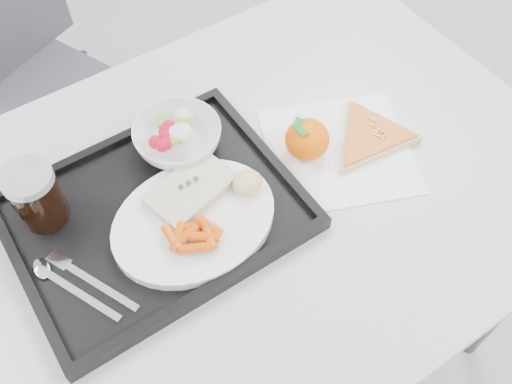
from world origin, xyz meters
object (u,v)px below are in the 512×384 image
chair (22,70)px  cola_glass (36,195)px  table (228,222)px  dinner_plate (194,221)px  salad_bowl (178,137)px  tangerine (307,139)px  pizza_slice (371,136)px  tray (155,214)px

chair → cola_glass: (-0.11, -0.62, 0.28)m
table → chair: bearing=101.2°
dinner_plate → salad_bowl: 0.16m
chair → dinner_plate: size_ratio=3.44×
table → salad_bowl: (-0.01, 0.14, 0.11)m
dinner_plate → tangerine: (0.24, 0.03, 0.01)m
table → pizza_slice: bearing=-6.1°
tangerine → pizza_slice: size_ratio=0.36×
table → salad_bowl: bearing=94.9°
tray → dinner_plate: 0.07m
tray → chair: bearing=92.9°
table → pizza_slice: size_ratio=4.56×
tray → pizza_slice: (0.40, -0.07, 0.00)m
chair → tangerine: (0.32, -0.74, 0.25)m
pizza_slice → cola_glass: bearing=163.6°
tray → dinner_plate: bearing=-51.9°
dinner_plate → table: bearing=13.3°
cola_glass → tangerine: bearing=-15.4°
dinner_plate → pizza_slice: bearing=-2.3°
chair → tray: chair is taller
chair → table: bearing=-78.8°
chair → dinner_plate: bearing=-84.2°
tray → tangerine: 0.29m
cola_glass → pizza_slice: 0.57m
table → tangerine: bearing=3.6°
tray → dinner_plate: size_ratio=1.67×
cola_glass → pizza_slice: cola_glass is taller
table → tray: bearing=161.4°
chair → dinner_plate: chair is taller
salad_bowl → tangerine: size_ratio=1.63×
dinner_plate → tangerine: tangerine is taller
pizza_slice → chair: bearing=119.1°
dinner_plate → tray: bearing=128.1°
dinner_plate → salad_bowl: bearing=69.2°
salad_bowl → tangerine: tangerine is taller
table → pizza_slice: 0.30m
salad_bowl → cola_glass: bearing=-178.6°
tray → cola_glass: 0.18m
chair → pizza_slice: bearing=-60.9°
pizza_slice → dinner_plate: bearing=177.7°
cola_glass → pizza_slice: bearing=-16.4°
cola_glass → pizza_slice: (0.55, -0.16, -0.06)m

